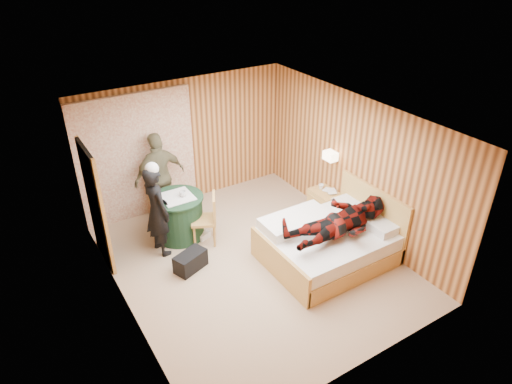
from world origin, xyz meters
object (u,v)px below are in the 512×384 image
bed (328,242)px  man_at_table (160,177)px  nightstand (324,204)px  woman_standing (157,211)px  man_on_bed (342,215)px  duffel_bag (191,261)px  wall_lamp (331,156)px  chair_far (161,193)px  round_table (179,216)px  chair_near (208,215)px

bed → man_at_table: 3.30m
nightstand → woman_standing: (-3.05, 0.64, 0.51)m
man_at_table → man_on_bed: 3.46m
duffel_bag → man_at_table: size_ratio=0.31×
man_on_bed → wall_lamp: bearing=57.9°
nightstand → man_at_table: man_at_table is taller
chair_far → duffel_bag: chair_far is taller
nightstand → chair_far: bearing=148.4°
woman_standing → man_at_table: bearing=-32.6°
round_table → man_on_bed: (1.87, -2.13, 0.56)m
bed → man_at_table: man_at_table is taller
bed → chair_near: size_ratio=2.14×
nightstand → chair_near: size_ratio=0.63×
round_table → wall_lamp: bearing=-18.8°
round_table → woman_standing: bearing=-151.3°
nightstand → man_at_table: bearing=147.3°
chair_far → woman_standing: woman_standing is taller
duffel_bag → round_table: bearing=55.6°
chair_far → woman_standing: size_ratio=0.58×
bed → round_table: bed is taller
woman_standing → nightstand: bearing=-110.5°
chair_far → duffel_bag: bearing=-116.9°
round_table → chair_near: (0.37, -0.44, 0.13)m
bed → man_on_bed: man_on_bed is taller
wall_lamp → woman_standing: woman_standing is taller
nightstand → chair_far: 3.09m
round_table → man_at_table: bearing=90.0°
chair_far → nightstand: bearing=-51.4°
bed → nightstand: bearing=53.3°
bed → woman_standing: woman_standing is taller
wall_lamp → nightstand: size_ratio=0.44×
wall_lamp → man_on_bed: size_ratio=0.15×
woman_standing → chair_far: bearing=-32.4°
round_table → man_at_table: man_at_table is taller
man_on_bed → round_table: bearing=131.2°
nightstand → chair_far: chair_far is taller
wall_lamp → chair_far: (-2.67, 1.62, -0.76)m
man_at_table → wall_lamp: bearing=140.6°
chair_far → man_at_table: man_at_table is taller
round_table → duffel_bag: bearing=-103.7°
wall_lamp → bed: size_ratio=0.13×
woman_standing → man_on_bed: 3.00m
duffel_bag → man_on_bed: size_ratio=0.30×
round_table → man_on_bed: size_ratio=0.52×
wall_lamp → nightstand: wall_lamp is taller
wall_lamp → man_at_table: 3.16m
duffel_bag → chair_near: bearing=20.0°
round_table → woman_standing: woman_standing is taller
chair_far → chair_near: 1.23m
round_table → bed: bearing=-46.0°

